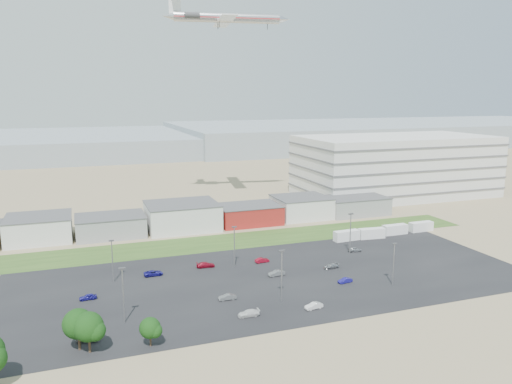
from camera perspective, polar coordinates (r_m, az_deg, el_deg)
name	(u,v)px	position (r m, az deg, el deg)	size (l,w,h in m)	color
ground	(288,317)	(98.50, 3.66, -14.06)	(700.00, 700.00, 0.00)	#887656
parking_lot	(274,278)	(117.29, 2.01, -9.83)	(120.00, 50.00, 0.01)	black
grass_strip	(216,243)	(144.61, -4.56, -5.80)	(160.00, 16.00, 0.02)	#2E4C1C
hills_backdrop	(178,143)	(405.67, -8.90, 5.58)	(700.00, 200.00, 9.00)	gray
building_row	(147,219)	(158.48, -12.35, -3.03)	(170.00, 20.00, 8.00)	silver
parking_garage	(395,166)	(218.91, 15.60, 2.91)	(80.00, 40.00, 25.00)	silver
box_trailer_a	(347,236)	(148.41, 10.31, -4.92)	(7.79, 2.44, 2.92)	silver
box_trailer_b	(372,233)	(152.16, 13.07, -4.63)	(7.89, 2.47, 2.96)	silver
box_trailer_c	(395,230)	(158.17, 15.60, -4.15)	(7.88, 2.46, 2.96)	silver
box_trailer_d	(421,227)	(164.18, 18.34, -3.77)	(7.74, 2.42, 2.90)	silver
tree_mid	(89,330)	(88.86, -18.59, -14.72)	(5.30, 5.30, 7.95)	black
tree_right	(78,327)	(90.19, -19.65, -14.33)	(5.42, 5.42, 8.13)	black
tree_near	(150,330)	(88.69, -12.02, -15.19)	(3.86, 3.86, 5.79)	black
lightpole_front_l	(123,295)	(97.20, -14.92, -11.34)	(1.26, 0.52, 10.69)	slate
lightpole_front_m	(282,276)	(103.41, 2.94, -9.54)	(1.28, 0.53, 10.87)	slate
lightpole_front_r	(393,264)	(115.89, 15.43, -7.96)	(1.14, 0.47, 9.68)	slate
lightpole_back_l	(112,261)	(118.16, -16.08, -7.59)	(1.15, 0.48, 9.79)	slate
lightpole_back_m	(234,247)	(123.60, -2.48, -6.24)	(1.20, 0.50, 10.17)	slate
lightpole_back_r	(350,233)	(135.85, 10.73, -4.67)	(1.28, 0.54, 10.92)	slate
airliner	(227,18)	(195.88, -3.31, 19.28)	(47.99, 32.72, 14.18)	silver
parked_car_1	(345,280)	(116.17, 10.15, -9.92)	(1.19, 3.41, 1.13)	navy
parked_car_3	(249,313)	(98.38, -0.85, -13.68)	(1.72, 4.22, 1.23)	silver
parked_car_4	(227,297)	(105.70, -3.30, -11.89)	(1.28, 3.68, 1.21)	#595B5E
parked_car_5	(88,297)	(111.22, -18.66, -11.29)	(1.41, 3.52, 1.20)	navy
parked_car_6	(206,265)	(124.73, -5.78, -8.27)	(1.83, 4.51, 1.31)	maroon
parked_car_7	(277,273)	(118.63, 2.36, -9.25)	(1.39, 3.98, 1.31)	#595B5E
parked_car_8	(355,249)	(138.59, 11.21, -6.46)	(1.46, 3.63, 1.24)	#A5A5AA
parked_car_9	(153,273)	(121.09, -11.65, -9.07)	(2.05, 4.44, 1.23)	navy
parked_car_10	(88,338)	(94.02, -18.65, -15.53)	(1.67, 4.10, 1.19)	#595B5E
parked_car_11	(262,260)	(127.53, 0.70, -7.80)	(1.27, 3.63, 1.20)	maroon
parked_car_12	(331,266)	(124.81, 8.58, -8.37)	(1.58, 3.88, 1.13)	#A5A5AA
parked_car_13	(314,306)	(102.10, 6.62, -12.80)	(1.30, 3.73, 1.23)	silver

